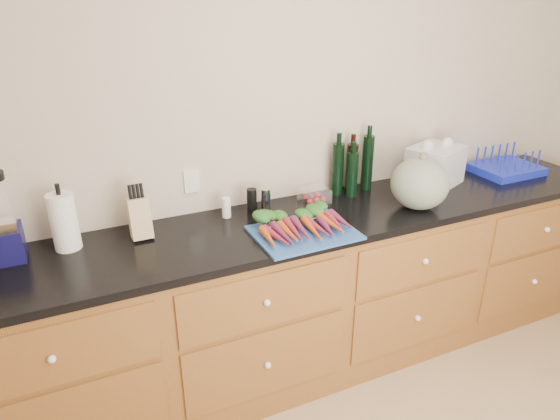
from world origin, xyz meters
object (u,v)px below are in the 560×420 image
tomato_box (314,196)px  dish_rack (506,167)px  knife_block (140,218)px  carrots (300,223)px  squash (420,184)px  cutting_board (304,233)px  paper_towel (64,222)px

tomato_box → dish_rack: size_ratio=0.39×
knife_block → dish_rack: (2.29, -0.06, -0.06)m
carrots → squash: size_ratio=1.39×
cutting_board → dish_rack: (1.57, 0.24, 0.03)m
squash → carrots: bearing=178.9°
carrots → squash: (0.70, -0.01, 0.10)m
carrots → paper_towel: size_ratio=1.62×
carrots → squash: 0.71m
paper_towel → dish_rack: (2.61, -0.08, -0.09)m
carrots → dish_rack: bearing=7.2°
carrots → paper_towel: (-1.04, 0.28, 0.09)m
paper_towel → knife_block: bearing=-3.5°
knife_block → cutting_board: bearing=-22.8°
cutting_board → squash: size_ratio=1.57×
carrots → dish_rack: dish_rack is taller
carrots → dish_rack: size_ratio=1.08×
paper_towel → dish_rack: bearing=-1.8°
dish_rack → carrots: bearing=-172.8°
carrots → squash: squash is taller
dish_rack → paper_towel: bearing=178.2°
cutting_board → carrots: (0.00, 0.04, 0.03)m
dish_rack → squash: bearing=-166.3°
cutting_board → tomato_box: 0.41m
squash → paper_towel: 1.76m
knife_block → tomato_box: 0.95m
squash → knife_block: bearing=169.1°
tomato_box → squash: bearing=-33.0°
cutting_board → knife_block: bearing=157.2°
knife_block → tomato_box: size_ratio=1.25×
cutting_board → carrots: bearing=90.0°
dish_rack → tomato_box: bearing=176.1°
carrots → knife_block: (-0.71, 0.26, 0.06)m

